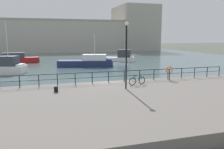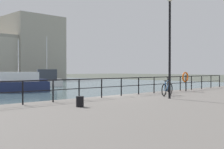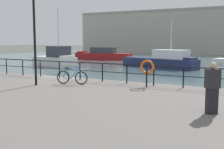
# 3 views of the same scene
# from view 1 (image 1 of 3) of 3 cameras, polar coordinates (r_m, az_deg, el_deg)

# --- Properties ---
(ground_plane) EXTENTS (240.00, 240.00, 0.00)m
(ground_plane) POSITION_cam_1_polar(r_m,az_deg,el_deg) (22.28, -1.83, -3.57)
(ground_plane) COLOR #4C5147
(water_basin) EXTENTS (80.00, 60.00, 0.01)m
(water_basin) POSITION_cam_1_polar(r_m,az_deg,el_deg) (51.76, -10.07, 3.91)
(water_basin) COLOR #476066
(water_basin) RESTS_ON ground_plane
(quay_promenade) EXTENTS (56.00, 13.00, 0.74)m
(quay_promenade) POSITION_cam_1_polar(r_m,az_deg,el_deg) (16.18, 3.87, -7.38)
(quay_promenade) COLOR slate
(quay_promenade) RESTS_ON ground_plane
(harbor_building) EXTENTS (63.36, 17.58, 15.35)m
(harbor_building) POSITION_cam_1_polar(r_m,az_deg,el_deg) (78.95, -7.43, 9.90)
(harbor_building) COLOR #B2AD9E
(harbor_building) RESTS_ON ground_plane
(moored_harbor_tender) EXTENTS (6.39, 4.28, 6.82)m
(moored_harbor_tender) POSITION_cam_1_polar(r_m,az_deg,el_deg) (46.11, 2.32, 4.46)
(moored_harbor_tender) COLOR white
(moored_harbor_tender) RESTS_ON water_basin
(moored_green_narrowboat) EXTENTS (9.34, 4.35, 5.41)m
(moored_green_narrowboat) POSITION_cam_1_polar(r_m,az_deg,el_deg) (38.10, -6.04, 3.17)
(moored_green_narrowboat) COLOR navy
(moored_green_narrowboat) RESTS_ON water_basin
(moored_small_launch) EXTENTS (6.77, 4.05, 7.04)m
(moored_small_launch) POSITION_cam_1_polar(r_m,az_deg,el_deg) (34.42, -25.58, 1.72)
(moored_small_launch) COLOR white
(moored_small_launch) RESTS_ON water_basin
(moored_blue_motorboat) EXTENTS (9.25, 3.11, 1.98)m
(moored_blue_motorboat) POSITION_cam_1_polar(r_m,az_deg,el_deg) (46.49, -23.58, 3.55)
(moored_blue_motorboat) COLOR maroon
(moored_blue_motorboat) RESTS_ON water_basin
(quay_railing) EXTENTS (22.03, 0.07, 1.08)m
(quay_railing) POSITION_cam_1_polar(r_m,az_deg,el_deg) (21.77, 3.11, 0.08)
(quay_railing) COLOR black
(quay_railing) RESTS_ON quay_promenade
(parked_bicycle) EXTENTS (1.73, 0.50, 0.98)m
(parked_bicycle) POSITION_cam_1_polar(r_m,az_deg,el_deg) (20.51, 6.35, -1.55)
(parked_bicycle) COLOR black
(parked_bicycle) RESTS_ON quay_promenade
(mooring_bollard) EXTENTS (0.32, 0.32, 0.44)m
(mooring_bollard) POSITION_cam_1_polar(r_m,az_deg,el_deg) (18.43, -13.91, -3.60)
(mooring_bollard) COLOR black
(mooring_bollard) RESTS_ON quay_promenade
(life_ring_stand) EXTENTS (0.75, 0.16, 1.40)m
(life_ring_stand) POSITION_cam_1_polar(r_m,az_deg,el_deg) (23.14, 14.23, 0.97)
(life_ring_stand) COLOR black
(life_ring_stand) RESTS_ON quay_promenade
(quay_lamp_post) EXTENTS (0.32, 0.32, 5.50)m
(quay_lamp_post) POSITION_cam_1_polar(r_m,az_deg,el_deg) (18.49, 3.64, 6.77)
(quay_lamp_post) COLOR black
(quay_lamp_post) RESTS_ON quay_promenade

